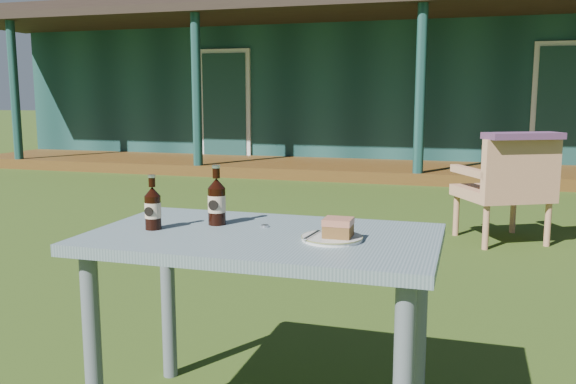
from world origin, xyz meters
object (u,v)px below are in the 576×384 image
(cola_bottle_near, at_px, (217,201))
(cake_slice, at_px, (338,227))
(cafe_table, at_px, (263,262))
(plate, at_px, (332,238))
(armchair_left, at_px, (508,184))
(cola_bottle_far, at_px, (153,208))

(cola_bottle_near, bearing_deg, cake_slice, -14.60)
(cafe_table, xyz_separation_m, plate, (0.25, -0.03, 0.11))
(plate, bearing_deg, cake_slice, -9.11)
(cola_bottle_near, xyz_separation_m, armchair_left, (1.19, 3.13, -0.32))
(cafe_table, relative_size, cola_bottle_far, 6.13)
(cake_slice, distance_m, cola_bottle_far, 0.67)
(plate, distance_m, cola_bottle_near, 0.49)
(cola_bottle_far, bearing_deg, cake_slice, 1.25)
(armchair_left, bearing_deg, cola_bottle_far, -112.77)
(cake_slice, distance_m, armchair_left, 3.35)
(cake_slice, bearing_deg, armchair_left, 77.80)
(armchair_left, bearing_deg, cola_bottle_near, -110.78)
(plate, relative_size, cake_slice, 2.22)
(plate, xyz_separation_m, cake_slice, (0.02, -0.00, 0.04))
(cafe_table, relative_size, armchair_left, 1.39)
(cola_bottle_near, height_order, cola_bottle_far, cola_bottle_near)
(cake_slice, relative_size, armchair_left, 0.11)
(cafe_table, height_order, cola_bottle_near, cola_bottle_near)
(cola_bottle_far, height_order, armchair_left, cola_bottle_far)
(plate, bearing_deg, cafe_table, 172.84)
(cake_slice, bearing_deg, cafe_table, 172.69)
(plate, distance_m, cola_bottle_far, 0.65)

